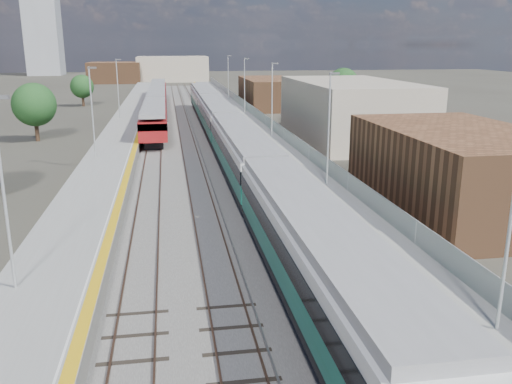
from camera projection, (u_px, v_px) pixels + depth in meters
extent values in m
plane|color=#47443A|center=(203.00, 136.00, 63.11)|extent=(320.00, 320.00, 0.00)
cube|color=#565451|center=(183.00, 133.00, 65.14)|extent=(10.50, 155.00, 0.06)
cube|color=#4C3323|center=(207.00, 128.00, 67.97)|extent=(0.07, 160.00, 0.14)
cube|color=#4C3323|center=(218.00, 128.00, 68.19)|extent=(0.07, 160.00, 0.14)
cube|color=#4C3323|center=(179.00, 129.00, 67.42)|extent=(0.07, 160.00, 0.14)
cube|color=#4C3323|center=(190.00, 129.00, 67.65)|extent=(0.07, 160.00, 0.14)
cube|color=#4C3323|center=(150.00, 130.00, 66.88)|extent=(0.07, 160.00, 0.14)
cube|color=#4C3323|center=(162.00, 129.00, 67.10)|extent=(0.07, 160.00, 0.14)
cube|color=gray|center=(204.00, 128.00, 67.92)|extent=(0.08, 160.00, 0.10)
cube|color=gray|center=(193.00, 129.00, 67.70)|extent=(0.08, 160.00, 0.10)
cube|color=slate|center=(245.00, 127.00, 66.18)|extent=(4.70, 155.00, 1.00)
cube|color=gray|center=(245.00, 123.00, 66.05)|extent=(4.70, 155.00, 0.03)
cube|color=gold|center=(228.00, 123.00, 65.72)|extent=(0.40, 155.00, 0.01)
cube|color=gray|center=(262.00, 118.00, 66.23)|extent=(0.06, 155.00, 1.20)
cylinder|color=#9EA0A3|center=(510.00, 223.00, 17.18)|extent=(0.12, 0.12, 7.50)
cylinder|color=#9EA0A3|center=(329.00, 129.00, 36.22)|extent=(0.12, 0.12, 7.50)
cube|color=#4C4C4F|center=(334.00, 74.00, 35.30)|extent=(0.70, 0.18, 0.14)
cylinder|color=#9EA0A3|center=(272.00, 100.00, 55.27)|extent=(0.12, 0.12, 7.50)
cube|color=#4C4C4F|center=(275.00, 63.00, 54.35)|extent=(0.70, 0.18, 0.14)
cylinder|color=#9EA0A3|center=(245.00, 86.00, 74.31)|extent=(0.12, 0.12, 7.50)
cube|color=#4C4C4F|center=(246.00, 59.00, 73.39)|extent=(0.70, 0.18, 0.14)
cylinder|color=#9EA0A3|center=(228.00, 78.00, 93.36)|extent=(0.12, 0.12, 7.50)
cube|color=#4C4C4F|center=(229.00, 56.00, 92.44)|extent=(0.70, 0.18, 0.14)
cube|color=slate|center=(125.00, 130.00, 63.96)|extent=(4.30, 155.00, 1.00)
cube|color=gray|center=(125.00, 126.00, 63.83)|extent=(4.30, 155.00, 0.03)
cube|color=gold|center=(141.00, 125.00, 64.12)|extent=(0.45, 155.00, 0.01)
cube|color=silver|center=(138.00, 125.00, 64.06)|extent=(0.08, 155.00, 0.01)
cylinder|color=#9EA0A3|center=(4.00, 196.00, 20.28)|extent=(0.12, 0.12, 7.50)
cylinder|color=#9EA0A3|center=(92.00, 113.00, 45.04)|extent=(0.12, 0.12, 7.50)
cube|color=#4C4C4F|center=(92.00, 68.00, 44.12)|extent=(0.70, 0.18, 0.14)
cylinder|color=#9EA0A3|center=(118.00, 89.00, 69.80)|extent=(0.12, 0.12, 7.50)
cube|color=#4C4C4F|center=(118.00, 60.00, 68.88)|extent=(0.70, 0.18, 0.14)
cube|color=brown|center=(459.00, 170.00, 34.13)|extent=(9.00, 16.00, 5.20)
cube|color=#AA9C88|center=(350.00, 110.00, 60.00)|extent=(11.00, 22.00, 6.40)
cube|color=brown|center=(269.00, 93.00, 91.17)|extent=(8.00, 18.00, 4.80)
cube|color=#AA9C88|center=(173.00, 69.00, 157.11)|extent=(20.00, 14.00, 7.00)
cube|color=brown|center=(115.00, 73.00, 150.05)|extent=(14.00, 12.00, 5.60)
cube|color=gray|center=(41.00, 15.00, 184.18)|extent=(11.00, 11.00, 40.00)
cube|color=black|center=(315.00, 286.00, 21.61)|extent=(2.89, 20.73, 0.49)
cube|color=#126045|center=(315.00, 266.00, 21.39)|extent=(3.00, 20.73, 1.21)
cube|color=black|center=(316.00, 243.00, 21.14)|extent=(3.06, 20.73, 0.83)
cube|color=silver|center=(316.00, 227.00, 20.96)|extent=(3.00, 20.73, 0.51)
cube|color=gray|center=(317.00, 216.00, 20.85)|extent=(2.66, 20.73, 0.43)
cube|color=black|center=(242.00, 169.00, 41.82)|extent=(2.89, 20.73, 0.49)
cube|color=#126045|center=(242.00, 158.00, 41.60)|extent=(3.00, 20.73, 1.21)
cube|color=black|center=(242.00, 146.00, 41.35)|extent=(3.06, 20.73, 0.83)
cube|color=silver|center=(242.00, 138.00, 41.18)|extent=(3.00, 20.73, 0.51)
cube|color=gray|center=(242.00, 132.00, 41.06)|extent=(2.66, 20.73, 0.43)
cube|color=black|center=(217.00, 129.00, 62.04)|extent=(2.89, 20.73, 0.49)
cube|color=#126045|center=(217.00, 121.00, 61.81)|extent=(3.00, 20.73, 1.21)
cube|color=black|center=(217.00, 113.00, 61.56)|extent=(3.06, 20.73, 0.83)
cube|color=silver|center=(216.00, 107.00, 61.39)|extent=(3.00, 20.73, 0.51)
cube|color=gray|center=(216.00, 103.00, 61.27)|extent=(2.66, 20.73, 0.43)
cube|color=black|center=(204.00, 108.00, 82.25)|extent=(2.89, 20.73, 0.49)
cube|color=#126045|center=(204.00, 102.00, 82.03)|extent=(3.00, 20.73, 1.21)
cube|color=black|center=(204.00, 96.00, 81.78)|extent=(3.06, 20.73, 0.83)
cube|color=silver|center=(204.00, 92.00, 81.60)|extent=(3.00, 20.73, 0.51)
cube|color=gray|center=(204.00, 89.00, 81.49)|extent=(2.66, 20.73, 0.43)
cube|color=black|center=(155.00, 134.00, 61.52)|extent=(1.91, 16.20, 0.66)
cube|color=maroon|center=(154.00, 120.00, 61.11)|extent=(2.81, 19.05, 2.01)
cube|color=black|center=(154.00, 115.00, 60.97)|extent=(2.87, 19.05, 0.70)
cube|color=gray|center=(154.00, 106.00, 60.71)|extent=(2.51, 19.05, 0.40)
cube|color=black|center=(157.00, 113.00, 80.14)|extent=(1.91, 16.20, 0.66)
cube|color=maroon|center=(157.00, 102.00, 79.73)|extent=(2.81, 19.05, 2.01)
cube|color=black|center=(157.00, 99.00, 79.59)|extent=(2.87, 19.05, 0.70)
cube|color=gray|center=(156.00, 92.00, 79.33)|extent=(2.51, 19.05, 0.40)
cube|color=black|center=(159.00, 100.00, 98.76)|extent=(1.91, 16.20, 0.66)
cube|color=maroon|center=(158.00, 91.00, 98.35)|extent=(2.81, 19.05, 2.01)
cube|color=black|center=(158.00, 89.00, 98.21)|extent=(2.87, 19.05, 0.70)
cube|color=gray|center=(158.00, 83.00, 97.95)|extent=(2.51, 19.05, 0.40)
cylinder|color=#382619|center=(37.00, 131.00, 59.18)|extent=(0.44, 0.44, 2.21)
sphere|color=#183F1A|center=(34.00, 105.00, 58.42)|extent=(4.67, 4.67, 4.67)
cylinder|color=#382619|center=(83.00, 101.00, 92.93)|extent=(0.44, 0.44, 1.87)
sphere|color=#183F1A|center=(82.00, 86.00, 92.28)|extent=(3.94, 3.94, 3.94)
cylinder|color=#382619|center=(342.00, 103.00, 86.38)|extent=(0.44, 0.44, 2.36)
sphere|color=#183F1A|center=(343.00, 84.00, 85.57)|extent=(4.98, 4.98, 4.98)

